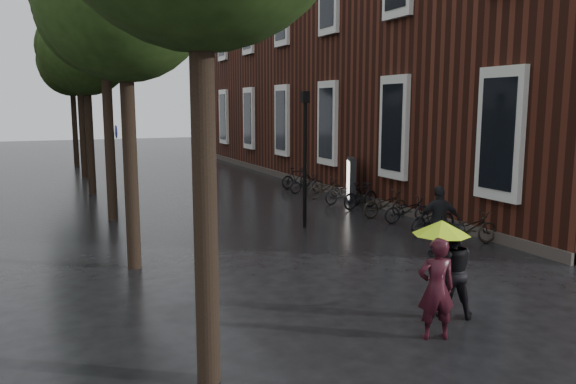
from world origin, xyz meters
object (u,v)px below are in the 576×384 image
pedestrian_walking (439,221)px  parked_bicycles (366,199)px  person_black (451,270)px  lamp_post (305,146)px  person_burgundy (436,289)px  ad_lightbox (351,180)px

pedestrian_walking → parked_bicycles: pedestrian_walking is taller
person_black → lamp_post: 8.00m
person_black → person_burgundy: bearing=65.2°
person_burgundy → parked_bicycles: bearing=-97.8°
person_black → parked_bicycles: size_ratio=0.14×
pedestrian_walking → ad_lightbox: size_ratio=1.02×
lamp_post → person_black: bearing=-95.9°
ad_lightbox → parked_bicycles: bearing=-77.2°
parked_bicycles → lamp_post: (-3.18, -1.57, 2.09)m
person_black → ad_lightbox: size_ratio=0.97×
person_burgundy → pedestrian_walking: bearing=-111.2°
ad_lightbox → person_burgundy: bearing=-89.4°
person_black → ad_lightbox: bearing=-84.7°
person_black → ad_lightbox: (4.33, 11.03, 0.03)m
pedestrian_walking → ad_lightbox: bearing=-79.7°
pedestrian_walking → person_burgundy: bearing=75.1°
person_burgundy → parked_bicycles: size_ratio=0.14×
pedestrian_walking → lamp_post: 4.99m
ad_lightbox → lamp_post: (-3.53, -3.24, 1.65)m
ad_lightbox → person_black: bearing=-86.9°
person_black → parked_bicycles: (3.98, 9.36, -0.41)m
person_burgundy → person_black: 1.10m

